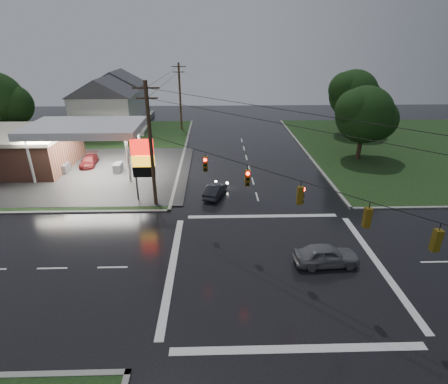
{
  "coord_description": "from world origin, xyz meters",
  "views": [
    {
      "loc": [
        -4.05,
        -19.51,
        14.15
      ],
      "look_at": [
        -3.35,
        5.48,
        3.0
      ],
      "focal_mm": 28.0,
      "sensor_mm": 36.0,
      "label": 1
    }
  ],
  "objects_px": {
    "house_far": "(118,94)",
    "tree_ne_far": "(354,94)",
    "house_near": "(106,105)",
    "car_north": "(215,190)",
    "tree_ne_near": "(366,115)",
    "utility_pole_n": "(180,96)",
    "car_crossing": "(326,255)",
    "utility_pole_nw": "(151,145)",
    "gas_station": "(26,147)",
    "car_pump": "(89,161)",
    "pylon_sign": "(143,160)"
  },
  "relations": [
    {
      "from": "utility_pole_n",
      "to": "tree_ne_far",
      "type": "bearing_deg",
      "value": -8.55
    },
    {
      "from": "utility_pole_nw",
      "to": "car_crossing",
      "type": "bearing_deg",
      "value": -36.52
    },
    {
      "from": "utility_pole_nw",
      "to": "car_north",
      "type": "distance_m",
      "value": 7.66
    },
    {
      "from": "utility_pole_n",
      "to": "tree_ne_near",
      "type": "height_order",
      "value": "utility_pole_n"
    },
    {
      "from": "utility_pole_n",
      "to": "car_pump",
      "type": "height_order",
      "value": "utility_pole_n"
    },
    {
      "from": "utility_pole_nw",
      "to": "house_near",
      "type": "relative_size",
      "value": 1.0
    },
    {
      "from": "utility_pole_nw",
      "to": "car_north",
      "type": "xyz_separation_m",
      "value": [
        5.44,
        1.78,
        -5.09
      ]
    },
    {
      "from": "car_pump",
      "to": "car_crossing",
      "type": "bearing_deg",
      "value": -47.71
    },
    {
      "from": "utility_pole_n",
      "to": "pylon_sign",
      "type": "bearing_deg",
      "value": -92.08
    },
    {
      "from": "utility_pole_nw",
      "to": "car_crossing",
      "type": "relative_size",
      "value": 2.55
    },
    {
      "from": "tree_ne_near",
      "to": "car_crossing",
      "type": "relative_size",
      "value": 2.08
    },
    {
      "from": "gas_station",
      "to": "utility_pole_nw",
      "type": "relative_size",
      "value": 2.38
    },
    {
      "from": "house_far",
      "to": "tree_ne_far",
      "type": "xyz_separation_m",
      "value": [
        39.1,
        -14.01,
        1.77
      ]
    },
    {
      "from": "house_far",
      "to": "tree_ne_near",
      "type": "height_order",
      "value": "tree_ne_near"
    },
    {
      "from": "house_near",
      "to": "car_crossing",
      "type": "height_order",
      "value": "house_near"
    },
    {
      "from": "utility_pole_n",
      "to": "car_north",
      "type": "xyz_separation_m",
      "value": [
        5.44,
        -26.72,
        -4.84
      ]
    },
    {
      "from": "house_near",
      "to": "car_north",
      "type": "xyz_separation_m",
      "value": [
        16.89,
        -24.72,
        -3.77
      ]
    },
    {
      "from": "pylon_sign",
      "to": "utility_pole_n",
      "type": "distance_m",
      "value": 27.56
    },
    {
      "from": "utility_pole_nw",
      "to": "house_near",
      "type": "distance_m",
      "value": 28.9
    },
    {
      "from": "car_crossing",
      "to": "car_pump",
      "type": "distance_m",
      "value": 30.37
    },
    {
      "from": "utility_pole_nw",
      "to": "utility_pole_n",
      "type": "bearing_deg",
      "value": 90.0
    },
    {
      "from": "pylon_sign",
      "to": "utility_pole_n",
      "type": "xyz_separation_m",
      "value": [
        1.0,
        27.5,
        1.46
      ]
    },
    {
      "from": "house_far",
      "to": "tree_ne_near",
      "type": "distance_m",
      "value": 44.5
    },
    {
      "from": "pylon_sign",
      "to": "tree_ne_near",
      "type": "xyz_separation_m",
      "value": [
        24.64,
        11.49,
        1.55
      ]
    },
    {
      "from": "car_north",
      "to": "house_far",
      "type": "bearing_deg",
      "value": -45.47
    },
    {
      "from": "utility_pole_n",
      "to": "car_crossing",
      "type": "bearing_deg",
      "value": -71.3
    },
    {
      "from": "tree_ne_far",
      "to": "tree_ne_near",
      "type": "bearing_deg",
      "value": -104.07
    },
    {
      "from": "gas_station",
      "to": "pylon_sign",
      "type": "height_order",
      "value": "pylon_sign"
    },
    {
      "from": "utility_pole_nw",
      "to": "house_near",
      "type": "bearing_deg",
      "value": 113.37
    },
    {
      "from": "car_pump",
      "to": "house_near",
      "type": "bearing_deg",
      "value": 91.53
    },
    {
      "from": "house_near",
      "to": "car_crossing",
      "type": "xyz_separation_m",
      "value": [
        24.33,
        -36.04,
        -3.67
      ]
    },
    {
      "from": "tree_ne_near",
      "to": "car_crossing",
      "type": "bearing_deg",
      "value": -116.04
    },
    {
      "from": "utility_pole_n",
      "to": "car_north",
      "type": "relative_size",
      "value": 2.74
    },
    {
      "from": "house_near",
      "to": "tree_ne_near",
      "type": "bearing_deg",
      "value": -21.76
    },
    {
      "from": "house_far",
      "to": "car_north",
      "type": "xyz_separation_m",
      "value": [
        17.89,
        -36.72,
        -3.77
      ]
    },
    {
      "from": "car_north",
      "to": "car_pump",
      "type": "height_order",
      "value": "car_north"
    },
    {
      "from": "gas_station",
      "to": "house_near",
      "type": "xyz_separation_m",
      "value": [
        4.73,
        16.3,
        1.86
      ]
    },
    {
      "from": "car_crossing",
      "to": "car_pump",
      "type": "xyz_separation_m",
      "value": [
        -22.44,
        20.45,
        -0.15
      ]
    },
    {
      "from": "utility_pole_nw",
      "to": "car_pump",
      "type": "xyz_separation_m",
      "value": [
        -9.57,
        10.92,
        -5.13
      ]
    },
    {
      "from": "tree_ne_near",
      "to": "car_north",
      "type": "height_order",
      "value": "tree_ne_near"
    },
    {
      "from": "gas_station",
      "to": "house_far",
      "type": "relative_size",
      "value": 2.37
    },
    {
      "from": "utility_pole_n",
      "to": "tree_ne_near",
      "type": "distance_m",
      "value": 28.55
    },
    {
      "from": "house_far",
      "to": "car_pump",
      "type": "relative_size",
      "value": 2.73
    },
    {
      "from": "house_far",
      "to": "tree_ne_far",
      "type": "distance_m",
      "value": 41.57
    },
    {
      "from": "car_north",
      "to": "tree_ne_near",
      "type": "bearing_deg",
      "value": -130.97
    },
    {
      "from": "house_near",
      "to": "car_pump",
      "type": "relative_size",
      "value": 2.73
    },
    {
      "from": "house_far",
      "to": "tree_ne_near",
      "type": "relative_size",
      "value": 1.23
    },
    {
      "from": "utility_pole_n",
      "to": "house_near",
      "type": "relative_size",
      "value": 0.95
    },
    {
      "from": "pylon_sign",
      "to": "tree_ne_far",
      "type": "height_order",
      "value": "tree_ne_far"
    },
    {
      "from": "car_pump",
      "to": "pylon_sign",
      "type": "bearing_deg",
      "value": -54.55
    }
  ]
}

